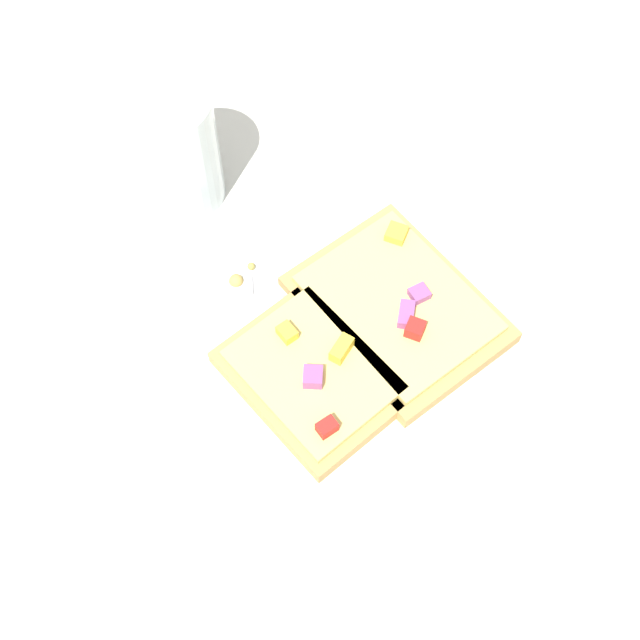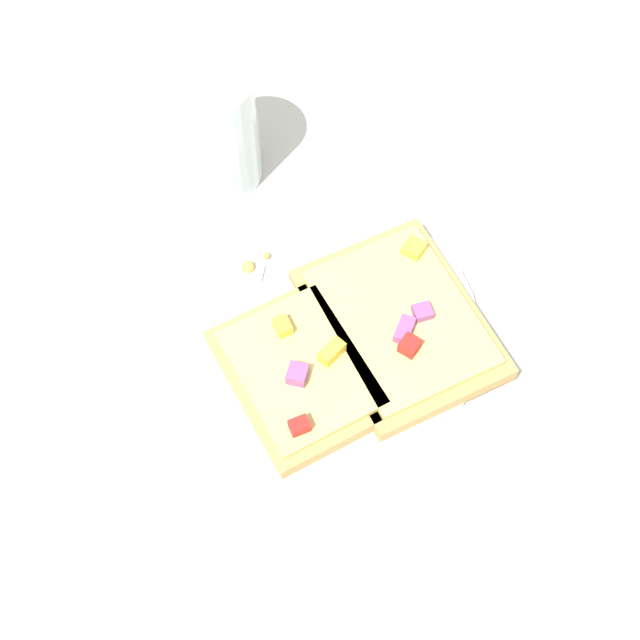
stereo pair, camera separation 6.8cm
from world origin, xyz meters
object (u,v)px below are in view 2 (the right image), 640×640
plate (320,330)px  drinking_glass (213,129)px  knife (274,277)px  pizza_slice_corner (301,372)px  pizza_slice_main (400,322)px  fork (295,343)px

plate → drinking_glass: bearing=104.9°
knife → pizza_slice_corner: (0.00, -0.09, 0.01)m
pizza_slice_corner → pizza_slice_main: bearing=-89.4°
knife → pizza_slice_main: bearing=-15.6°
knife → pizza_slice_corner: 0.09m
knife → pizza_slice_main: (0.09, -0.07, 0.01)m
plate → fork: (-0.02, -0.01, 0.01)m
plate → fork: fork is taller
pizza_slice_corner → plate: bearing=-46.9°
fork → knife: (-0.00, 0.06, 0.00)m
plate → knife: knife is taller
plate → pizza_slice_corner: bearing=-121.8°
knife → plate: bearing=-40.5°
plate → drinking_glass: size_ratio=2.22×
pizza_slice_main → fork: bearing=74.2°
fork → pizza_slice_main: (0.08, -0.00, 0.01)m
plate → pizza_slice_main: 0.06m
pizza_slice_corner → drinking_glass: drinking_glass is taller
plate → pizza_slice_main: pizza_slice_main is taller
fork → pizza_slice_main: bearing=22.1°
plate → knife: 0.06m
plate → drinking_glass: drinking_glass is taller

